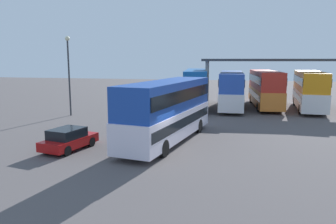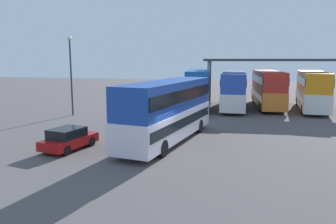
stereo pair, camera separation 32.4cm
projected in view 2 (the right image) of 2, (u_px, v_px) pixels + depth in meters
name	position (u px, v px, depth m)	size (l,w,h in m)	color
ground_plane	(157.00, 156.00, 18.71)	(140.00, 140.00, 0.00)	#524C4C
double_decker_main	(168.00, 109.00, 21.65)	(4.33, 11.26, 4.05)	white
parked_hatchback	(69.00, 139.00, 19.92)	(2.37, 3.93, 1.35)	#AA1010
double_decker_near_canopy	(198.00, 87.00, 37.49)	(3.62, 11.70, 4.27)	silver
double_decker_mid_row	(234.00, 89.00, 36.41)	(2.80, 11.38, 4.04)	silver
double_decker_far_right	(268.00, 88.00, 37.24)	(3.34, 11.51, 4.15)	orange
double_decker_end_of_row	(312.00, 89.00, 35.03)	(3.22, 10.73, 4.15)	white
depot_canopy	(282.00, 63.00, 35.30)	(17.09, 6.47, 5.51)	#33353A
lamppost_tall	(71.00, 66.00, 31.53)	(0.44, 0.44, 7.63)	#33353A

